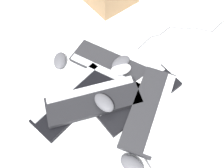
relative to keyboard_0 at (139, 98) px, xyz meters
The scene contains 12 objects.
ground_plane 0.21m from the keyboard_0, 159.68° to the right, with size 3.20×3.20×0.00m, color white.
keyboard_0 is the anchor object (origin of this frame).
keyboard_1 0.23m from the keyboard_0, behind, with size 0.46×0.29×0.03m.
keyboard_2 0.31m from the keyboard_0, 129.62° to the right, with size 0.21×0.46×0.03m.
keyboard_3 0.22m from the keyboard_0, 122.77° to the right, with size 0.32×0.46×0.03m.
keyboard_4 0.09m from the keyboard_0, 12.10° to the right, with size 0.34×0.46×0.03m.
mouse_0 0.17m from the keyboard_0, behind, with size 0.11×0.07×0.04m, color silver.
mouse_1 0.19m from the keyboard_0, 110.70° to the right, with size 0.11×0.07×0.04m, color #4C4C51.
mouse_2 0.46m from the keyboard_0, 159.09° to the right, with size 0.11×0.07×0.04m, color #4C4C51.
mouse_3 0.32m from the keyboard_0, 48.83° to the right, with size 0.11×0.07×0.04m, color #4C4C51.
mouse_4 0.21m from the keyboard_0, 164.20° to the left, with size 0.11×0.07×0.04m, color #4C4C51.
cable_0 0.55m from the keyboard_0, 104.97° to the left, with size 0.26×0.61×0.01m.
Camera 1 is at (0.54, -0.40, 1.08)m, focal length 40.00 mm.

